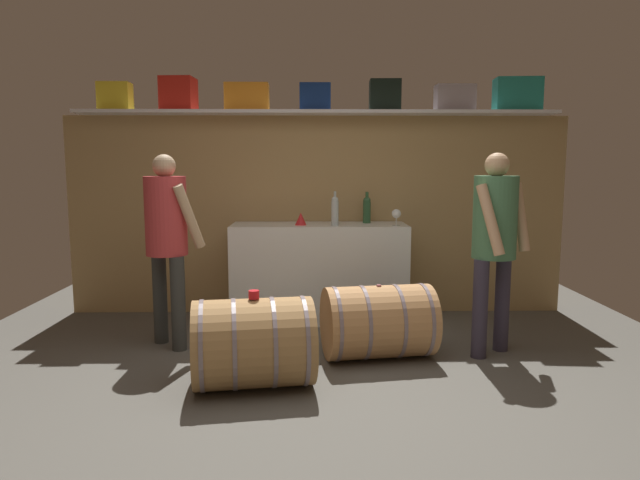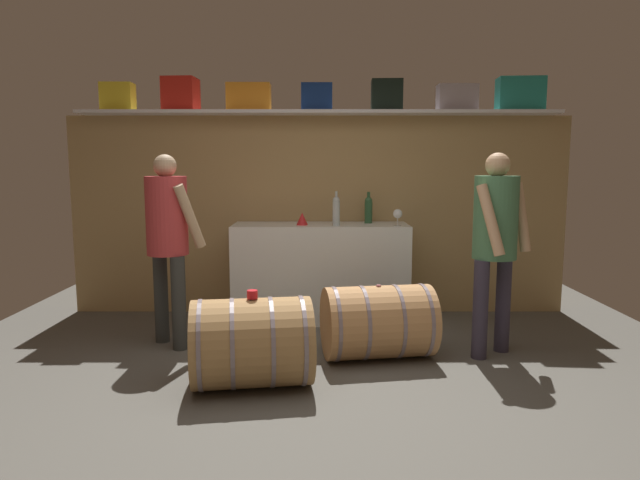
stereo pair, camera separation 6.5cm
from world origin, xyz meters
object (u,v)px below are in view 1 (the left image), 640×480
at_px(toolcase_navy, 315,97).
at_px(toolcase_teal, 517,95).
at_px(toolcase_orange, 247,97).
at_px(wine_glass, 396,214).
at_px(wine_barrel_far, 378,322).
at_px(wine_bottle_clear, 335,210).
at_px(toolcase_yellow, 115,97).
at_px(work_cabinet, 319,272).
at_px(toolcase_grey, 455,98).
at_px(tasting_cup, 254,295).
at_px(red_funnel, 301,219).
at_px(wine_barrel_near, 253,343).
at_px(winemaker_pouring, 167,230).
at_px(wine_bottle_green, 367,209).
at_px(toolcase_black, 385,96).
at_px(toolcase_red, 179,94).
at_px(visitor_tasting, 495,232).

relative_size(toolcase_navy, toolcase_teal, 0.69).
height_order(toolcase_orange, wine_glass, toolcase_orange).
bearing_deg(toolcase_teal, wine_barrel_far, -134.28).
bearing_deg(wine_bottle_clear, toolcase_orange, 159.76).
height_order(toolcase_yellow, work_cabinet, toolcase_yellow).
bearing_deg(work_cabinet, toolcase_grey, 8.00).
height_order(wine_glass, tasting_cup, wine_glass).
distance_m(toolcase_grey, wine_bottle_clear, 1.62).
distance_m(toolcase_teal, red_funnel, 2.43).
xyz_separation_m(toolcase_teal, wine_bottle_clear, (-1.78, -0.31, -1.10)).
distance_m(red_funnel, wine_barrel_near, 1.78).
xyz_separation_m(work_cabinet, winemaker_pouring, (-1.25, -0.80, 0.51)).
bearing_deg(wine_bottle_clear, toolcase_teal, 9.87).
relative_size(wine_bottle_green, winemaker_pouring, 0.19).
bearing_deg(wine_barrel_near, winemaker_pouring, 122.93).
xyz_separation_m(toolcase_orange, toolcase_grey, (2.02, 0.00, -0.00)).
height_order(work_cabinet, wine_barrel_far, work_cabinet).
bearing_deg(wine_bottle_clear, wine_barrel_far, -72.97).
bearing_deg(winemaker_pouring, wine_barrel_far, 35.07).
bearing_deg(red_funnel, toolcase_yellow, 171.73).
xyz_separation_m(toolcase_orange, wine_bottle_green, (1.16, -0.08, -1.08)).
bearing_deg(toolcase_grey, wine_bottle_clear, -166.11).
xyz_separation_m(toolcase_black, work_cabinet, (-0.64, -0.19, -1.70)).
xyz_separation_m(toolcase_grey, toolcase_teal, (0.61, 0.00, 0.03)).
xyz_separation_m(wine_bottle_clear, wine_glass, (0.57, -0.05, -0.03)).
relative_size(toolcase_red, work_cabinet, 0.19).
relative_size(toolcase_orange, tasting_cup, 5.76).
xyz_separation_m(wine_barrel_near, wine_barrel_far, (0.92, 0.58, -0.02)).
bearing_deg(toolcase_yellow, toolcase_orange, -1.14).
bearing_deg(wine_bottle_clear, winemaker_pouring, -154.13).
distance_m(work_cabinet, red_funnel, 0.56).
xyz_separation_m(wine_bottle_green, winemaker_pouring, (-1.72, -0.91, -0.10)).
bearing_deg(toolcase_orange, work_cabinet, -15.54).
xyz_separation_m(toolcase_orange, tasting_cup, (0.23, -1.87, -1.51)).
bearing_deg(wine_glass, toolcase_orange, 165.87).
relative_size(wine_bottle_clear, visitor_tasting, 0.20).
bearing_deg(toolcase_grey, toolcase_yellow, 179.09).
height_order(toolcase_teal, wine_bottle_green, toolcase_teal).
xyz_separation_m(wine_bottle_green, tasting_cup, (-0.93, -1.80, -0.44)).
height_order(toolcase_grey, wine_barrel_far, toolcase_grey).
height_order(toolcase_teal, wine_glass, toolcase_teal).
xyz_separation_m(toolcase_yellow, wine_bottle_green, (2.43, -0.08, -1.08)).
bearing_deg(toolcase_navy, visitor_tasting, -41.64).
distance_m(toolcase_black, winemaker_pouring, 2.45).
bearing_deg(wine_barrel_near, toolcase_teal, 29.28).
bearing_deg(wine_bottle_green, winemaker_pouring, -152.08).
relative_size(wine_bottle_green, wine_bottle_clear, 0.95).
relative_size(toolcase_navy, wine_barrel_far, 0.32).
height_order(toolcase_orange, visitor_tasting, toolcase_orange).
xyz_separation_m(toolcase_yellow, toolcase_orange, (1.27, 0.00, -0.00)).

